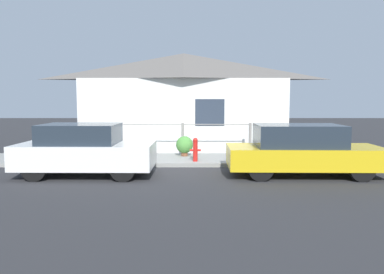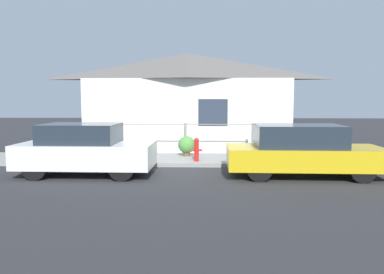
% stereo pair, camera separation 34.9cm
% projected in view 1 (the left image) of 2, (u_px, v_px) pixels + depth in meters
% --- Properties ---
extents(ground_plane, '(60.00, 60.00, 0.00)m').
position_uv_depth(ground_plane, '(182.00, 167.00, 11.37)').
color(ground_plane, '#2D2D30').
extents(sidewalk, '(24.00, 2.16, 0.12)m').
position_uv_depth(sidewalk, '(183.00, 160.00, 12.44)').
color(sidewalk, gray).
rests_on(sidewalk, ground_plane).
extents(house, '(8.42, 2.23, 3.90)m').
position_uv_depth(house, '(185.00, 72.00, 14.91)').
color(house, white).
rests_on(house, ground_plane).
extents(fence, '(4.90, 0.10, 1.10)m').
position_uv_depth(fence, '(184.00, 137.00, 13.30)').
color(fence, gray).
rests_on(fence, sidewalk).
extents(car_left, '(3.64, 1.70, 1.41)m').
position_uv_depth(car_left, '(86.00, 150.00, 10.08)').
color(car_left, white).
rests_on(car_left, ground_plane).
extents(car_right, '(4.13, 1.73, 1.39)m').
position_uv_depth(car_right, '(303.00, 150.00, 10.06)').
color(car_right, gold).
rests_on(car_right, ground_plane).
extents(fire_hydrant, '(0.35, 0.15, 0.74)m').
position_uv_depth(fire_hydrant, '(196.00, 149.00, 11.72)').
color(fire_hydrant, red).
rests_on(fire_hydrant, sidewalk).
extents(potted_plant_near_hydrant, '(0.59, 0.59, 0.68)m').
position_uv_depth(potted_plant_near_hydrant, '(186.00, 145.00, 12.82)').
color(potted_plant_near_hydrant, brown).
rests_on(potted_plant_near_hydrant, sidewalk).
extents(potted_plant_by_fence, '(0.52, 0.52, 0.61)m').
position_uv_depth(potted_plant_by_fence, '(105.00, 146.00, 12.87)').
color(potted_plant_by_fence, '#9E5638').
rests_on(potted_plant_by_fence, sidewalk).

